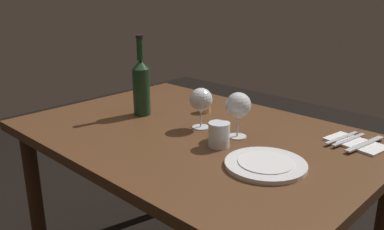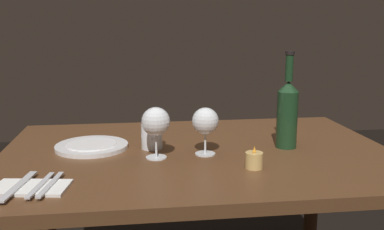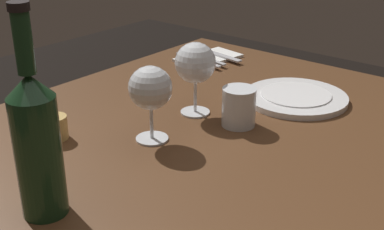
{
  "view_description": "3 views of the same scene",
  "coord_description": "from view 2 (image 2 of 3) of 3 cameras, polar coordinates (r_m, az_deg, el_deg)",
  "views": [
    {
      "loc": [
        0.96,
        -1.02,
        1.26
      ],
      "look_at": [
        0.03,
        -0.05,
        0.82
      ],
      "focal_mm": 37.87,
      "sensor_mm": 36.0,
      "label": 1
    },
    {
      "loc": [
        0.21,
        1.4,
        1.16
      ],
      "look_at": [
        0.01,
        -0.04,
        0.85
      ],
      "focal_mm": 41.02,
      "sensor_mm": 36.0,
      "label": 2
    },
    {
      "loc": [
        -0.68,
        -0.6,
        1.2
      ],
      "look_at": [
        -0.03,
        -0.07,
        0.83
      ],
      "focal_mm": 47.74,
      "sensor_mm": 36.0,
      "label": 3
    }
  ],
  "objects": [
    {
      "name": "fork_inner",
      "position": [
        1.21,
        -19.09,
        -8.56
      ],
      "size": [
        0.04,
        0.18,
        0.0
      ],
      "color": "silver",
      "rests_on": "folded_napkin"
    },
    {
      "name": "votive_candle",
      "position": [
        1.31,
        8.07,
        -5.9
      ],
      "size": [
        0.05,
        0.05,
        0.07
      ],
      "color": "#DBB266",
      "rests_on": "dining_table"
    },
    {
      "name": "dining_table",
      "position": [
        1.5,
        0.74,
        -7.92
      ],
      "size": [
        1.3,
        0.9,
        0.74
      ],
      "color": "#56351E",
      "rests_on": "ground"
    },
    {
      "name": "wine_glass_left",
      "position": [
        1.4,
        1.75,
        -0.92
      ],
      "size": [
        0.09,
        0.09,
        0.15
      ],
      "color": "white",
      "rests_on": "dining_table"
    },
    {
      "name": "folded_napkin",
      "position": [
        1.22,
        -20.23,
        -8.85
      ],
      "size": [
        0.2,
        0.14,
        0.01
      ],
      "color": "white",
      "rests_on": "dining_table"
    },
    {
      "name": "wine_bottle",
      "position": [
        1.52,
        12.32,
        0.38
      ],
      "size": [
        0.07,
        0.07,
        0.33
      ],
      "color": "#19381E",
      "rests_on": "dining_table"
    },
    {
      "name": "wine_glass_right",
      "position": [
        1.37,
        -4.74,
        -0.98
      ],
      "size": [
        0.09,
        0.09,
        0.16
      ],
      "color": "white",
      "rests_on": "dining_table"
    },
    {
      "name": "table_knife",
      "position": [
        1.22,
        -21.64,
        -8.55
      ],
      "size": [
        0.05,
        0.21,
        0.0
      ],
      "color": "silver",
      "rests_on": "folded_napkin"
    },
    {
      "name": "fork_outer",
      "position": [
        1.2,
        -17.91,
        -8.57
      ],
      "size": [
        0.04,
        0.18,
        0.0
      ],
      "color": "silver",
      "rests_on": "folded_napkin"
    },
    {
      "name": "water_tumbler",
      "position": [
        1.5,
        -5.24,
        -2.95
      ],
      "size": [
        0.07,
        0.07,
        0.08
      ],
      "color": "white",
      "rests_on": "dining_table"
    },
    {
      "name": "dinner_plate",
      "position": [
        1.53,
        -12.9,
        -3.96
      ],
      "size": [
        0.25,
        0.25,
        0.02
      ],
      "color": "white",
      "rests_on": "dining_table"
    }
  ]
}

